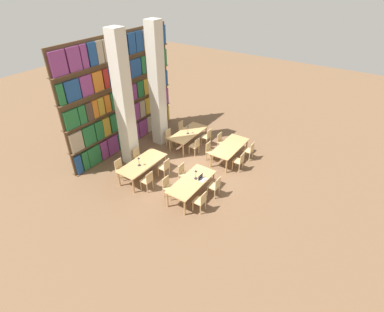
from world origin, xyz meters
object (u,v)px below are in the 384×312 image
reading_table_0 (192,183)px  laptop (202,179)px  pillar_center (157,87)px  chair_8 (148,180)px  chair_12 (195,146)px  desk_lamp_1 (139,160)px  chair_14 (207,136)px  chair_2 (215,186)px  chair_4 (239,161)px  desk_lamp_2 (188,128)px  chair_5 (210,151)px  pillar_left (124,102)px  chair_7 (221,141)px  chair_0 (201,201)px  chair_10 (165,167)px  reading_table_2 (143,164)px  desk_lamp_0 (196,173)px  chair_11 (139,156)px  chair_9 (121,168)px  reading_table_1 (230,147)px  chair_1 (168,186)px  chair_3 (184,173)px  chair_13 (170,137)px  reading_table_3 (189,133)px

reading_table_0 → laptop: size_ratio=7.12×
pillar_center → chair_8: (-3.41, -2.09, -2.51)m
chair_12 → chair_8: bearing=178.1°
desk_lamp_1 → chair_14: 4.27m
chair_12 → chair_14: same height
chair_2 → chair_4: same height
laptop → desk_lamp_2: size_ratio=0.70×
desk_lamp_1 → chair_4: bearing=-46.5°
chair_5 → chair_14: bearing=-142.3°
pillar_center → chair_12: pillar_center is taller
pillar_left → chair_7: pillar_left is taller
chair_0 → chair_10: same height
reading_table_2 → chair_8: chair_8 is taller
chair_0 → chair_7: bearing=19.5°
desk_lamp_0 → chair_11: 3.36m
chair_9 → chair_12: 3.77m
reading_table_1 → chair_1: bearing=168.5°
chair_7 → chair_9: (-4.49, 2.50, 0.00)m
chair_3 → chair_13: 3.22m
chair_14 → reading_table_1: bearing=-109.5°
chair_3 → chair_9: same height
reading_table_1 → reading_table_2: size_ratio=1.00×
desk_lamp_1 → reading_table_2: bearing=9.4°
chair_5 → chair_8: bearing=-15.7°
chair_11 → chair_13: same height
pillar_center → chair_2: bearing=-115.5°
chair_2 → chair_14: same height
pillar_center → chair_11: 3.43m
chair_9 → desk_lamp_1: (0.35, -0.81, 0.54)m
chair_8 → pillar_center: bearing=31.5°
laptop → desk_lamp_0: bearing=108.4°
laptop → chair_11: (0.14, 3.55, -0.30)m
chair_2 → laptop: bearing=114.6°
reading_table_2 → chair_12: size_ratio=2.56×
laptop → reading_table_1: laptop is taller
reading_table_0 → chair_0: chair_0 is taller
chair_1 → chair_9: size_ratio=1.00×
pillar_center → laptop: 5.25m
reading_table_2 → chair_14: size_ratio=2.56×
pillar_left → reading_table_3: bearing=-27.6°
reading_table_2 → desk_lamp_1: desk_lamp_1 is taller
reading_table_1 → reading_table_0: bearing=180.0°
chair_3 → chair_14: bearing=-165.6°
chair_11 → desk_lamp_1: size_ratio=2.12×
chair_8 → chair_14: bearing=-1.5°
chair_10 → desk_lamp_1: desk_lamp_1 is taller
chair_3 → chair_4: (2.19, -1.54, 0.00)m
reading_table_0 → chair_2: size_ratio=2.56×
chair_2 → chair_14: size_ratio=1.00×
chair_3 → reading_table_1: 2.82m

